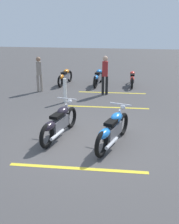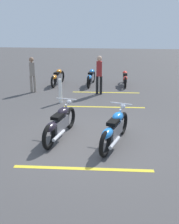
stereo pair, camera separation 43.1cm
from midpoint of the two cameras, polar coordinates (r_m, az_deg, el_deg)
The scene contains 12 objects.
ground_plane at distance 7.50m, azimuth -2.28°, elevation -6.33°, with size 60.00×60.00×0.00m, color #474444.
motorcycle_bright_foreground at distance 7.12m, azimuth 3.65°, elevation -3.67°, with size 2.17×0.81×1.04m.
motorcycle_dark_foreground at distance 7.61m, azimuth -8.04°, elevation -2.36°, with size 2.21×0.67×1.04m.
motorcycle_row_far_left at distance 14.28m, azimuth 6.74°, elevation 7.24°, with size 1.99×0.27×0.75m.
motorcycle_row_left at distance 14.24m, azimuth -0.55°, elevation 7.48°, with size 2.16×0.32×0.81m.
motorcycle_row_center at distance 14.45m, azimuth -7.74°, elevation 7.45°, with size 2.13×0.35×0.80m.
bystander_near_row at distance 13.00m, azimuth -13.13°, elevation 8.14°, with size 0.26×0.29×1.67m.
bystander_secondary at distance 12.28m, azimuth 1.07°, elevation 8.32°, with size 0.23×0.30×1.77m.
bollard_post at distance 11.07m, azimuth -7.40°, elevation 4.49°, with size 0.14×0.14×1.01m, color white.
parking_stripe_near at distance 6.18m, azimuth -3.46°, elevation -12.05°, with size 3.20×0.12×0.01m, color yellow.
parking_stripe_mid at distance 10.54m, azimuth 1.99°, elevation 1.08°, with size 3.20×0.12×0.01m, color yellow.
parking_stripe_far at distance 12.82m, azimuth 2.57°, elevation 4.21°, with size 3.20×0.12×0.01m, color yellow.
Camera 2 is at (-6.75, -0.91, 3.13)m, focal length 42.64 mm.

